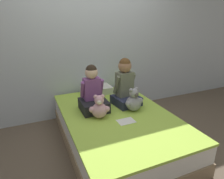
{
  "coord_description": "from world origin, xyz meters",
  "views": [
    {
      "loc": [
        -1.0,
        -2.11,
        1.63
      ],
      "look_at": [
        0.0,
        0.18,
        0.72
      ],
      "focal_mm": 32.0,
      "sensor_mm": 36.0,
      "label": 1
    }
  ],
  "objects_px": {
    "bed": "(117,129)",
    "child_on_right": "(125,85)",
    "teddy_bear_held_by_right_child": "(134,101)",
    "sign_card": "(126,121)",
    "child_on_left": "(93,94)",
    "teddy_bear_held_by_left_child": "(99,108)",
    "pillow_at_headboard": "(96,90)"
  },
  "relations": [
    {
      "from": "bed",
      "to": "child_on_left",
      "type": "relative_size",
      "value": 3.24
    },
    {
      "from": "teddy_bear_held_by_right_child",
      "to": "sign_card",
      "type": "bearing_deg",
      "value": -140.54
    },
    {
      "from": "bed",
      "to": "teddy_bear_held_by_right_child",
      "type": "bearing_deg",
      "value": 3.93
    },
    {
      "from": "child_on_left",
      "to": "teddy_bear_held_by_left_child",
      "type": "xyz_separation_m",
      "value": [
        -0.0,
        -0.25,
        -0.1
      ]
    },
    {
      "from": "teddy_bear_held_by_left_child",
      "to": "sign_card",
      "type": "xyz_separation_m",
      "value": [
        0.26,
        -0.22,
        -0.13
      ]
    },
    {
      "from": "child_on_right",
      "to": "teddy_bear_held_by_right_child",
      "type": "xyz_separation_m",
      "value": [
        0.0,
        -0.25,
        -0.15
      ]
    },
    {
      "from": "teddy_bear_held_by_left_child",
      "to": "child_on_left",
      "type": "bearing_deg",
      "value": 107.6
    },
    {
      "from": "child_on_left",
      "to": "sign_card",
      "type": "bearing_deg",
      "value": -60.75
    },
    {
      "from": "sign_card",
      "to": "bed",
      "type": "bearing_deg",
      "value": 93.49
    },
    {
      "from": "bed",
      "to": "sign_card",
      "type": "relative_size",
      "value": 9.55
    },
    {
      "from": "child_on_left",
      "to": "child_on_right",
      "type": "bearing_deg",
      "value": 1.31
    },
    {
      "from": "teddy_bear_held_by_right_child",
      "to": "pillow_at_headboard",
      "type": "xyz_separation_m",
      "value": [
        -0.24,
        0.81,
        -0.08
      ]
    },
    {
      "from": "child_on_right",
      "to": "pillow_at_headboard",
      "type": "height_order",
      "value": "child_on_right"
    },
    {
      "from": "child_on_left",
      "to": "teddy_bear_held_by_right_child",
      "type": "distance_m",
      "value": 0.55
    },
    {
      "from": "teddy_bear_held_by_left_child",
      "to": "teddy_bear_held_by_right_child",
      "type": "relative_size",
      "value": 0.95
    },
    {
      "from": "child_on_right",
      "to": "pillow_at_headboard",
      "type": "xyz_separation_m",
      "value": [
        -0.24,
        0.56,
        -0.23
      ]
    },
    {
      "from": "teddy_bear_held_by_right_child",
      "to": "pillow_at_headboard",
      "type": "relative_size",
      "value": 0.67
    },
    {
      "from": "bed",
      "to": "sign_card",
      "type": "distance_m",
      "value": 0.31
    },
    {
      "from": "bed",
      "to": "child_on_right",
      "type": "xyz_separation_m",
      "value": [
        0.24,
        0.26,
        0.5
      ]
    },
    {
      "from": "child_on_left",
      "to": "child_on_right",
      "type": "xyz_separation_m",
      "value": [
        0.48,
        0.01,
        0.05
      ]
    },
    {
      "from": "child_on_left",
      "to": "pillow_at_headboard",
      "type": "distance_m",
      "value": 0.64
    },
    {
      "from": "bed",
      "to": "child_on_left",
      "type": "bearing_deg",
      "value": 133.55
    },
    {
      "from": "pillow_at_headboard",
      "to": "teddy_bear_held_by_right_child",
      "type": "bearing_deg",
      "value": -73.21
    },
    {
      "from": "teddy_bear_held_by_left_child",
      "to": "teddy_bear_held_by_right_child",
      "type": "xyz_separation_m",
      "value": [
        0.49,
        0.01,
        0.01
      ]
    },
    {
      "from": "child_on_right",
      "to": "teddy_bear_held_by_right_child",
      "type": "bearing_deg",
      "value": -96.72
    },
    {
      "from": "child_on_left",
      "to": "teddy_bear_held_by_right_child",
      "type": "xyz_separation_m",
      "value": [
        0.49,
        -0.24,
        -0.1
      ]
    },
    {
      "from": "child_on_right",
      "to": "sign_card",
      "type": "xyz_separation_m",
      "value": [
        -0.23,
        -0.48,
        -0.28
      ]
    },
    {
      "from": "teddy_bear_held_by_right_child",
      "to": "sign_card",
      "type": "xyz_separation_m",
      "value": [
        -0.23,
        -0.23,
        -0.13
      ]
    },
    {
      "from": "child_on_left",
      "to": "bed",
      "type": "bearing_deg",
      "value": -45.78
    },
    {
      "from": "child_on_right",
      "to": "pillow_at_headboard",
      "type": "relative_size",
      "value": 1.38
    },
    {
      "from": "teddy_bear_held_by_right_child",
      "to": "sign_card",
      "type": "distance_m",
      "value": 0.35
    },
    {
      "from": "teddy_bear_held_by_left_child",
      "to": "teddy_bear_held_by_right_child",
      "type": "bearing_deg",
      "value": 18.82
    }
  ]
}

